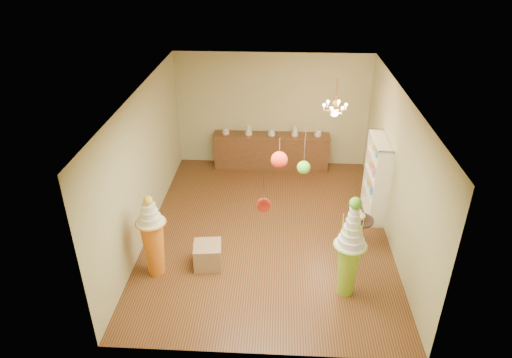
# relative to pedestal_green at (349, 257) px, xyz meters

# --- Properties ---
(floor) EXTENTS (6.50, 6.50, 0.00)m
(floor) POSITION_rel_pedestal_green_xyz_m (-1.43, 1.82, -0.77)
(floor) COLOR #522F16
(floor) RESTS_ON ground
(ceiling) EXTENTS (6.50, 6.50, 0.00)m
(ceiling) POSITION_rel_pedestal_green_xyz_m (-1.43, 1.82, 2.23)
(ceiling) COLOR white
(ceiling) RESTS_ON ground
(wall_back) EXTENTS (5.00, 0.04, 3.00)m
(wall_back) POSITION_rel_pedestal_green_xyz_m (-1.43, 5.07, 0.73)
(wall_back) COLOR tan
(wall_back) RESTS_ON ground
(wall_front) EXTENTS (5.00, 0.04, 3.00)m
(wall_front) POSITION_rel_pedestal_green_xyz_m (-1.43, -1.43, 0.73)
(wall_front) COLOR tan
(wall_front) RESTS_ON ground
(wall_left) EXTENTS (0.04, 6.50, 3.00)m
(wall_left) POSITION_rel_pedestal_green_xyz_m (-3.93, 1.82, 0.73)
(wall_left) COLOR tan
(wall_left) RESTS_ON ground
(wall_right) EXTENTS (0.04, 6.50, 3.00)m
(wall_right) POSITION_rel_pedestal_green_xyz_m (1.07, 1.82, 0.73)
(wall_right) COLOR tan
(wall_right) RESTS_ON ground
(pedestal_green) EXTENTS (0.53, 0.53, 1.94)m
(pedestal_green) POSITION_rel_pedestal_green_xyz_m (0.00, 0.00, 0.00)
(pedestal_green) COLOR #86B528
(pedestal_green) RESTS_ON floor
(pedestal_orange) EXTENTS (0.61, 0.61, 1.64)m
(pedestal_orange) POSITION_rel_pedestal_green_xyz_m (-3.45, 0.35, -0.08)
(pedestal_orange) COLOR orange
(pedestal_orange) RESTS_ON floor
(burlap_riser) EXTENTS (0.57, 0.57, 0.47)m
(burlap_riser) POSITION_rel_pedestal_green_xyz_m (-2.52, 0.60, -0.54)
(burlap_riser) COLOR #90724F
(burlap_riser) RESTS_ON floor
(sideboard) EXTENTS (3.04, 0.54, 1.16)m
(sideboard) POSITION_rel_pedestal_green_xyz_m (-1.43, 4.79, -0.29)
(sideboard) COLOR #56321B
(sideboard) RESTS_ON floor
(shelving_unit) EXTENTS (0.33, 1.20, 1.80)m
(shelving_unit) POSITION_rel_pedestal_green_xyz_m (0.91, 2.62, 0.13)
(shelving_unit) COLOR white
(shelving_unit) RESTS_ON floor
(round_table) EXTENTS (0.66, 0.66, 0.70)m
(round_table) POSITION_rel_pedestal_green_xyz_m (0.37, 1.27, -0.32)
(round_table) COLOR black
(round_table) RESTS_ON floor
(vase) EXTENTS (0.26, 0.26, 0.21)m
(vase) POSITION_rel_pedestal_green_xyz_m (0.37, 1.27, 0.03)
(vase) COLOR white
(vase) RESTS_ON round_table
(pom_red_left) EXTENTS (0.26, 0.26, 0.55)m
(pom_red_left) POSITION_rel_pedestal_green_xyz_m (-1.22, -0.01, 1.80)
(pom_red_left) COLOR #3C322B
(pom_red_left) RESTS_ON ceiling
(pom_green_mid) EXTENTS (0.22, 0.22, 0.89)m
(pom_green_mid) POSITION_rel_pedestal_green_xyz_m (-0.82, 0.46, 1.45)
(pom_green_mid) COLOR #3C322B
(pom_green_mid) RESTS_ON ceiling
(pom_red_right) EXTENTS (0.19, 0.19, 0.64)m
(pom_red_right) POSITION_rel_pedestal_green_xyz_m (-1.41, -1.11, 1.68)
(pom_red_right) COLOR #3C322B
(pom_red_right) RESTS_ON ceiling
(chandelier) EXTENTS (0.59, 0.59, 0.85)m
(chandelier) POSITION_rel_pedestal_green_xyz_m (-0.08, 2.97, 1.53)
(chandelier) COLOR #D4914B
(chandelier) RESTS_ON ceiling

